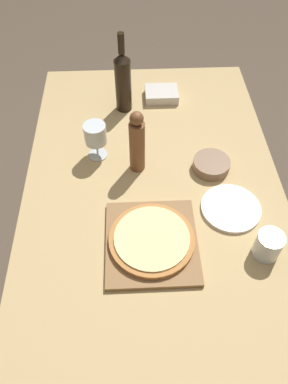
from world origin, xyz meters
TOP-DOWN VIEW (x-y plane):
  - ground_plane at (0.00, 0.00)m, footprint 12.00×12.00m
  - dining_table at (0.00, 0.00)m, footprint 0.99×1.71m
  - cutting_board at (-0.02, -0.18)m, footprint 0.31×0.33m
  - pizza at (-0.02, -0.18)m, footprint 0.29×0.29m
  - wine_bottle at (-0.11, 0.55)m, footprint 0.07×0.07m
  - pepper_mill at (-0.06, 0.17)m, footprint 0.06×0.06m
  - wine_glass at (-0.22, 0.25)m, footprint 0.09×0.09m
  - small_bowl at (0.23, 0.15)m, footprint 0.15×0.15m
  - drinking_tumbler at (0.35, -0.24)m, footprint 0.09×0.09m
  - dinner_plate at (0.27, -0.05)m, footprint 0.22×0.22m
  - food_container at (0.07, 0.61)m, footprint 0.15×0.12m

SIDE VIEW (x-z plane):
  - ground_plane at x=0.00m, z-range 0.00..0.00m
  - dining_table at x=0.00m, z-range 0.30..1.05m
  - dinner_plate at x=0.27m, z-range 0.75..0.77m
  - cutting_board at x=-0.02m, z-range 0.75..0.77m
  - small_bowl at x=0.23m, z-range 0.75..0.80m
  - food_container at x=0.07m, z-range 0.75..0.80m
  - pizza at x=-0.02m, z-range 0.77..0.79m
  - drinking_tumbler at x=0.35m, z-range 0.75..0.85m
  - wine_glass at x=-0.22m, z-range 0.79..0.94m
  - pepper_mill at x=-0.06m, z-range 0.75..1.02m
  - wine_bottle at x=-0.11m, z-range 0.72..1.08m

